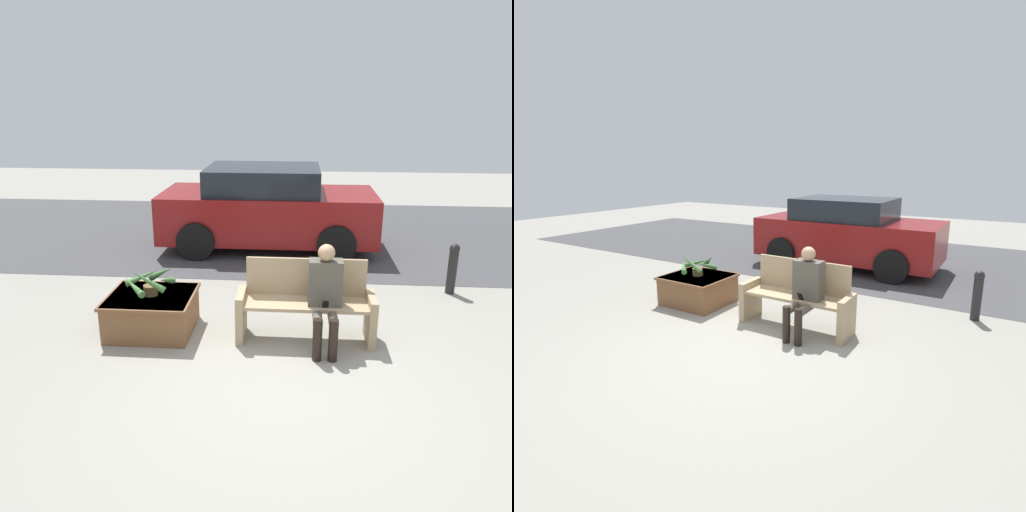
% 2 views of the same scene
% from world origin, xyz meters
% --- Properties ---
extents(ground_plane, '(30.00, 30.00, 0.00)m').
position_xyz_m(ground_plane, '(0.00, 0.00, 0.00)').
color(ground_plane, gray).
extents(road_surface, '(20.00, 6.00, 0.01)m').
position_xyz_m(road_surface, '(0.00, 5.85, 0.00)').
color(road_surface, '#424244').
rests_on(road_surface, ground_plane).
extents(bench, '(1.62, 0.50, 0.95)m').
position_xyz_m(bench, '(0.23, 0.98, 0.44)').
color(bench, tan).
rests_on(bench, ground_plane).
extents(person_seated, '(0.38, 0.61, 1.21)m').
position_xyz_m(person_seated, '(0.44, 0.79, 0.67)').
color(person_seated, '#4C473D').
rests_on(person_seated, ground_plane).
extents(planter_box, '(1.05, 0.95, 0.48)m').
position_xyz_m(planter_box, '(-1.65, 1.01, 0.26)').
color(planter_box, brown).
rests_on(planter_box, ground_plane).
extents(potted_plant, '(0.66, 0.69, 0.41)m').
position_xyz_m(potted_plant, '(-1.65, 1.01, 0.66)').
color(potted_plant, brown).
rests_on(potted_plant, planter_box).
extents(parked_car, '(3.98, 1.98, 1.55)m').
position_xyz_m(parked_car, '(-0.46, 4.73, 0.77)').
color(parked_car, maroon).
rests_on(parked_car, ground_plane).
extents(bollard_post, '(0.15, 0.15, 0.76)m').
position_xyz_m(bollard_post, '(2.39, 2.59, 0.40)').
color(bollard_post, black).
rests_on(bollard_post, ground_plane).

